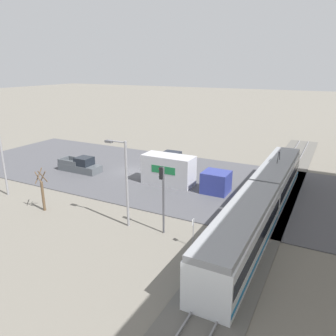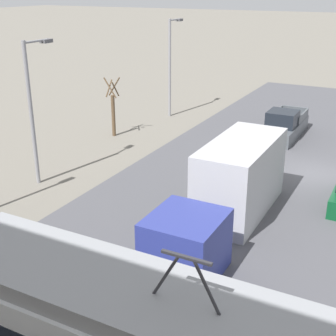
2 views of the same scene
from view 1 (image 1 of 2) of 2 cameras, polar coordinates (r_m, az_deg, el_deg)
The scene contains 13 objects.
ground_plane at distance 41.20m, azimuth -5.90°, elevation -0.60°, with size 320.00×320.00×0.00m, color slate.
road_surface at distance 41.19m, azimuth -5.90°, elevation -0.55°, with size 18.86×47.04×0.08m.
rail_bed at distance 35.26m, azimuth 18.00°, elevation -4.46°, with size 56.26×4.40×0.22m.
light_rail_tram at distance 28.93m, azimuth 16.09°, elevation -5.53°, with size 26.35×2.84×4.52m.
box_truck at distance 35.48m, azimuth 1.99°, elevation -0.81°, with size 2.46×9.73×3.26m.
pickup_truck at distance 42.04m, azimuth -15.00°, elevation 0.38°, with size 1.97×5.56×1.89m.
sedan_car_0 at distance 44.30m, azimuth 0.70°, elevation 1.74°, with size 1.86×4.27×1.54m.
sedan_car_1 at distance 41.58m, azimuth -0.84°, elevation 0.65°, with size 1.86×4.46×1.47m.
traffic_light_pole at distance 25.00m, azimuth -0.94°, elevation -4.07°, with size 0.28×0.47×5.43m.
street_tree at distance 31.63m, azimuth -21.01°, elevation -3.90°, with size 0.95×0.79×3.96m.
street_lamp_near_crossing at distance 36.47m, azimuth -27.13°, elevation 2.09°, with size 0.36×1.95×7.25m.
street_lamp_mid_block at distance 26.17m, azimuth -7.62°, elevation -1.64°, with size 0.36×1.95×7.16m.
no_parking_sign at distance 24.04m, azimuth 4.39°, elevation -10.72°, with size 0.32×0.08×2.21m.
Camera 1 is at (32.59, 21.82, 12.64)m, focal length 35.00 mm.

